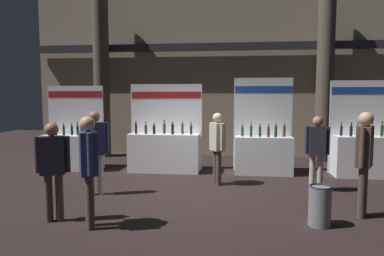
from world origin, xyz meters
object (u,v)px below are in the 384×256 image
object	(u,v)px
exhibitor_booth_1	(164,149)
visitor_4	(317,147)
visitor_6	(95,145)
exhibitor_booth_0	(72,148)
visitor_7	(89,162)
visitor_3	(53,164)
exhibitor_booth_3	(367,152)
visitor_1	(217,143)
trash_bin	(320,206)
visitor_5	(364,155)
exhibitor_booth_2	(263,150)

from	to	relation	value
exhibitor_booth_1	visitor_4	bearing A→B (deg)	-23.90
exhibitor_booth_1	visitor_6	world-z (taller)	exhibitor_booth_1
exhibitor_booth_0	visitor_7	size ratio (longest dim) A/B	1.34
visitor_3	exhibitor_booth_3	bearing A→B (deg)	-164.55
exhibitor_booth_1	visitor_3	world-z (taller)	exhibitor_booth_1
visitor_1	visitor_3	bearing A→B (deg)	105.01
exhibitor_booth_3	visitor_1	size ratio (longest dim) A/B	1.47
exhibitor_booth_0	visitor_1	xyz separation A→B (m)	(4.09, -1.24, 0.39)
trash_bin	visitor_5	bearing A→B (deg)	31.42
visitor_1	visitor_3	distance (m)	3.67
exhibitor_booth_1	visitor_5	size ratio (longest dim) A/B	1.33
exhibitor_booth_3	visitor_3	distance (m)	7.42
exhibitor_booth_1	visitor_4	xyz separation A→B (m)	(3.61, -1.60, 0.34)
exhibitor_booth_3	trash_bin	bearing A→B (deg)	-119.70
visitor_5	exhibitor_booth_1	bearing A→B (deg)	-99.26
exhibitor_booth_1	exhibitor_booth_3	bearing A→B (deg)	-0.14
exhibitor_booth_0	visitor_5	distance (m)	7.32
visitor_4	exhibitor_booth_0	bearing A→B (deg)	-6.66
visitor_6	trash_bin	bearing A→B (deg)	144.17
trash_bin	visitor_6	distance (m)	4.42
visitor_7	visitor_1	bearing A→B (deg)	118.02
exhibitor_booth_2	visitor_6	bearing A→B (deg)	-146.60
exhibitor_booth_0	visitor_5	bearing A→B (deg)	-25.09
visitor_1	visitor_5	bearing A→B (deg)	-157.41
visitor_6	exhibitor_booth_0	bearing A→B (deg)	-74.12
exhibitor_booth_0	exhibitor_booth_3	size ratio (longest dim) A/B	0.95
visitor_1	visitor_6	distance (m)	2.70
exhibitor_booth_1	visitor_1	bearing A→B (deg)	-40.44
visitor_6	exhibitor_booth_2	bearing A→B (deg)	-165.56
exhibitor_booth_3	visitor_3	xyz separation A→B (m)	(-6.31, -3.89, 0.33)
exhibitor_booth_1	visitor_5	xyz separation A→B (m)	(4.00, -3.12, 0.45)
exhibitor_booth_1	trash_bin	bearing A→B (deg)	-48.70
exhibitor_booth_2	exhibitor_booth_3	size ratio (longest dim) A/B	1.03
visitor_4	visitor_5	xyz separation A→B (m)	(0.39, -1.52, 0.11)
exhibitor_booth_1	exhibitor_booth_2	distance (m)	2.64
exhibitor_booth_0	exhibitor_booth_2	bearing A→B (deg)	0.64
visitor_4	exhibitor_booth_1	bearing A→B (deg)	-16.36
visitor_1	visitor_7	size ratio (longest dim) A/B	0.96
visitor_1	visitor_5	world-z (taller)	visitor_5
exhibitor_booth_3	visitor_5	size ratio (longest dim) A/B	1.37
exhibitor_booth_0	visitor_1	bearing A→B (deg)	-16.80
visitor_1	exhibitor_booth_1	bearing A→B (deg)	18.57
exhibitor_booth_3	visitor_4	xyz separation A→B (m)	(-1.63, -1.59, 0.33)
exhibitor_booth_1	visitor_1	distance (m)	1.97
exhibitor_booth_1	exhibitor_booth_2	world-z (taller)	exhibitor_booth_2
exhibitor_booth_3	trash_bin	distance (m)	4.17
visitor_4	visitor_6	world-z (taller)	visitor_6
exhibitor_booth_3	visitor_1	bearing A→B (deg)	-161.69
exhibitor_booth_2	visitor_6	world-z (taller)	exhibitor_booth_2
visitor_6	visitor_7	distance (m)	1.85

